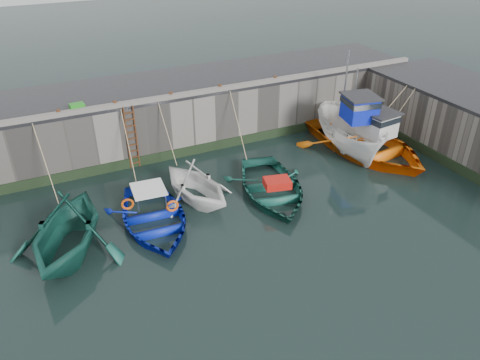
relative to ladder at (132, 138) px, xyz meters
name	(u,v)px	position (x,y,z in m)	size (l,w,h in m)	color
ground	(266,279)	(2.00, -9.91, -1.59)	(120.00, 120.00, 0.00)	black
quay_back	(157,114)	(2.00, 2.59, -0.09)	(30.00, 5.00, 3.00)	slate
road_back	(154,86)	(2.00, 2.59, 1.49)	(30.00, 5.00, 0.16)	black
kerb_back	(168,97)	(2.00, 0.24, 1.67)	(30.00, 0.30, 0.20)	slate
algae_back	(173,154)	(2.00, 0.05, -1.34)	(30.00, 0.08, 0.50)	black
algae_right	(459,169)	(13.96, -7.41, -1.34)	(0.08, 15.00, 0.50)	black
ladder	(132,138)	(0.00, 0.00, 0.00)	(0.51, 0.08, 3.20)	#3F1E0F
boat_near_white	(71,252)	(-3.89, -5.47, -1.59)	(4.47, 5.18, 2.73)	#185447
boat_near_white_rope	(57,200)	(-3.89, -1.44, -1.59)	(0.04, 4.01, 3.10)	tan
boat_near_blue	(154,224)	(-0.56, -5.08, -1.59)	(3.80, 5.32, 1.10)	#0B20B0
boat_near_blue_rope	(131,181)	(-0.56, -1.25, -1.59)	(0.04, 3.72, 3.10)	tan
boat_near_blacktrim	(196,200)	(1.64, -4.12, -1.59)	(3.60, 4.17, 2.20)	white
boat_near_blacktrim_rope	(172,167)	(1.64, -0.77, -1.59)	(0.04, 3.11, 3.10)	tan
boat_near_navy	(271,193)	(4.89, -5.09, -1.59)	(3.94, 5.51, 1.14)	#185649
boat_near_navy_rope	(235,158)	(4.89, -1.25, -1.59)	(0.04, 3.73, 3.10)	tan
boat_far_white	(351,133)	(10.68, -3.09, -0.60)	(3.43, 6.35, 5.33)	white
boat_far_orange	(366,143)	(11.35, -3.60, -1.09)	(6.21, 8.07, 4.55)	orange
fish_crate	(77,107)	(-2.16, 0.60, 1.73)	(0.63, 0.45, 0.33)	#1B8718
bollard_a	(59,113)	(-3.00, 0.34, 1.71)	(0.18, 0.18, 0.28)	#3F1E0F
bollard_b	(115,104)	(-0.50, 0.34, 1.71)	(0.18, 0.18, 0.28)	#3F1E0F
bollard_c	(171,95)	(2.20, 0.34, 1.71)	(0.18, 0.18, 0.28)	#3F1E0F
bollard_d	(220,87)	(4.80, 0.34, 1.71)	(0.18, 0.18, 0.28)	#3F1E0F
bollard_e	(275,79)	(8.00, 0.34, 1.71)	(0.18, 0.18, 0.28)	#3F1E0F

